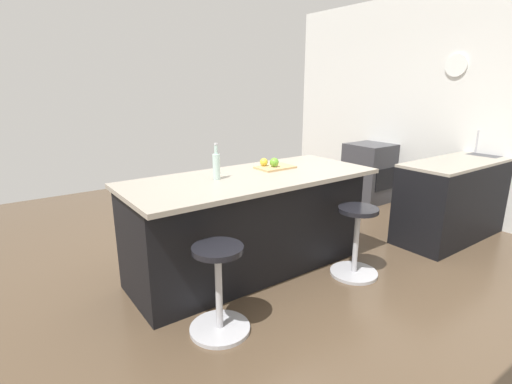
# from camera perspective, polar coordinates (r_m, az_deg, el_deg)

# --- Properties ---
(ground_plane) EXTENTS (7.69, 7.69, 0.00)m
(ground_plane) POSITION_cam_1_polar(r_m,az_deg,el_deg) (3.91, 0.85, -10.47)
(ground_plane) COLOR brown
(interior_partition_left) EXTENTS (0.15, 5.18, 2.92)m
(interior_partition_left) POSITION_cam_1_polar(r_m,az_deg,el_deg) (5.79, 25.63, 11.61)
(interior_partition_left) COLOR silver
(interior_partition_left) RESTS_ON ground_plane
(sink_cabinet) EXTENTS (2.32, 0.60, 1.19)m
(sink_cabinet) POSITION_cam_1_polar(r_m,az_deg,el_deg) (5.30, 29.43, -0.17)
(sink_cabinet) COLOR black
(sink_cabinet) RESTS_ON ground_plane
(oven_range) EXTENTS (0.60, 0.61, 0.88)m
(oven_range) POSITION_cam_1_polar(r_m,az_deg,el_deg) (6.05, 16.49, 2.79)
(oven_range) COLOR #38383D
(oven_range) RESTS_ON ground_plane
(kitchen_island) EXTENTS (2.31, 0.97, 0.94)m
(kitchen_island) POSITION_cam_1_polar(r_m,az_deg,el_deg) (3.59, -0.91, -4.63)
(kitchen_island) COLOR black
(kitchen_island) RESTS_ON ground_plane
(stool_by_window) EXTENTS (0.44, 0.44, 0.66)m
(stool_by_window) POSITION_cam_1_polar(r_m,az_deg,el_deg) (3.67, 14.69, -7.47)
(stool_by_window) COLOR #B7B7BC
(stool_by_window) RESTS_ON ground_plane
(stool_middle) EXTENTS (0.44, 0.44, 0.66)m
(stool_middle) POSITION_cam_1_polar(r_m,az_deg,el_deg) (2.80, -5.57, -14.66)
(stool_middle) COLOR #B7B7BC
(stool_middle) RESTS_ON ground_plane
(cutting_board) EXTENTS (0.36, 0.24, 0.02)m
(cutting_board) POSITION_cam_1_polar(r_m,az_deg,el_deg) (3.73, 2.87, 3.70)
(cutting_board) COLOR tan
(cutting_board) RESTS_ON kitchen_island
(apple_yellow) EXTENTS (0.08, 0.08, 0.08)m
(apple_yellow) POSITION_cam_1_polar(r_m,az_deg,el_deg) (3.73, 1.18, 4.50)
(apple_yellow) COLOR gold
(apple_yellow) RESTS_ON cutting_board
(apple_green) EXTENTS (0.09, 0.09, 0.09)m
(apple_green) POSITION_cam_1_polar(r_m,az_deg,el_deg) (3.69, 2.75, 4.46)
(apple_green) COLOR #609E2D
(apple_green) RESTS_ON cutting_board
(water_bottle) EXTENTS (0.06, 0.06, 0.31)m
(water_bottle) POSITION_cam_1_polar(r_m,az_deg,el_deg) (3.28, -5.94, 3.98)
(water_bottle) COLOR silver
(water_bottle) RESTS_ON kitchen_island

